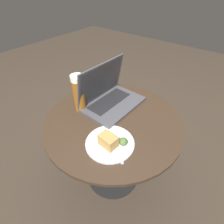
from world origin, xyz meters
The scene contains 6 objects.
ground_plane centered at (0.00, 0.00, 0.00)m, with size 6.00×6.00×0.00m, color #382D23.
table centered at (0.00, 0.00, 0.41)m, with size 0.73×0.73×0.54m.
laptop centered at (0.10, 0.10, 0.59)m, with size 0.35×0.24×0.24m.
beer_glass centered at (-0.04, 0.20, 0.64)m, with size 0.07×0.07×0.21m.
snack_plate centered at (-0.14, -0.10, 0.55)m, with size 0.22×0.22×0.07m.
fork centered at (-0.11, -0.13, 0.54)m, with size 0.15×0.14×0.00m.
Camera 1 is at (-0.54, -0.42, 1.16)m, focal length 28.00 mm.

